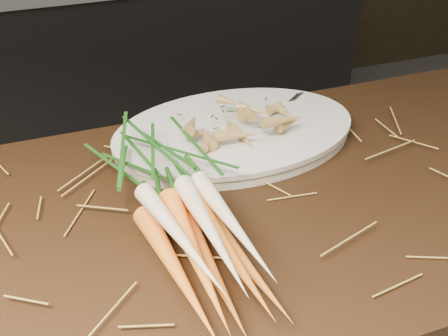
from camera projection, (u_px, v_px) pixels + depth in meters
name	position (u px, v px, depth m)	size (l,w,h in m)	color
back_counter	(167.00, 52.00, 2.81)	(1.82, 0.62, 0.84)	black
straw_bedding	(276.00, 190.00, 0.99)	(1.40, 0.60, 0.02)	olive
root_veg_bunch	(176.00, 192.00, 0.92)	(0.19, 0.54, 0.10)	orange
serving_platter	(235.00, 135.00, 1.14)	(0.50, 0.33, 0.03)	white
roasted_veg_heap	(235.00, 117.00, 1.12)	(0.24, 0.18, 0.06)	#A98141
serving_fork	(317.00, 118.00, 1.17)	(0.02, 0.19, 0.00)	silver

